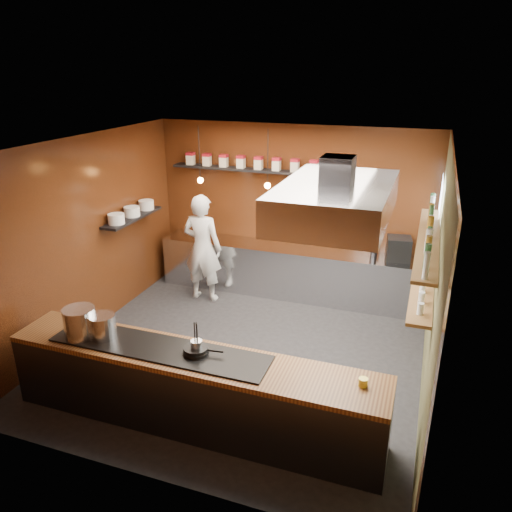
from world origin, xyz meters
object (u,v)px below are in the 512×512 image
at_px(extractor_hood, 336,200).
at_px(stockpot_large, 80,323).
at_px(stockpot_small, 103,326).
at_px(espresso_machine, 399,248).
at_px(chef, 203,248).

bearing_deg(extractor_hood, stockpot_large, -154.39).
relative_size(stockpot_large, stockpot_small, 1.22).
height_order(espresso_machine, chef, chef).
bearing_deg(stockpot_large, chef, 88.86).
distance_m(stockpot_large, espresso_machine, 5.12).
relative_size(espresso_machine, chef, 0.20).
distance_m(stockpot_large, stockpot_small, 0.27).
xyz_separation_m(espresso_machine, chef, (-3.23, -0.72, -0.14)).
height_order(stockpot_large, espresso_machine, stockpot_large).
xyz_separation_m(extractor_hood, chef, (-2.62, 1.90, -1.55)).
bearing_deg(stockpot_small, extractor_hood, 26.62).
relative_size(extractor_hood, stockpot_large, 5.39).
distance_m(stockpot_large, chef, 3.19).
height_order(stockpot_large, stockpot_small, stockpot_large).
bearing_deg(stockpot_small, chef, 93.60).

